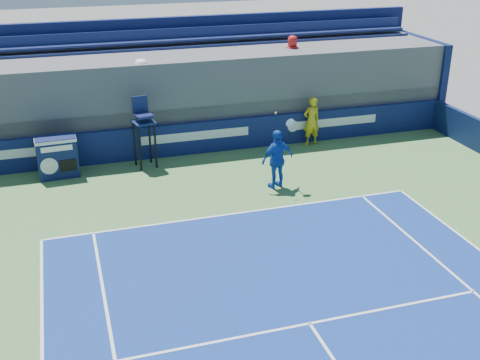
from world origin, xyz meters
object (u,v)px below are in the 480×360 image
object	(u,v)px
ball_person	(312,121)
umpire_chair	(143,125)
tennis_player	(277,159)
match_clock	(57,156)

from	to	relation	value
ball_person	umpire_chair	xyz separation A→B (m)	(-6.41, -0.38, 0.59)
umpire_chair	tennis_player	bearing A→B (deg)	-39.09
match_clock	tennis_player	distance (m)	7.33
umpire_chair	tennis_player	xyz separation A→B (m)	(3.76, -3.05, -0.55)
match_clock	ball_person	bearing A→B (deg)	2.73
ball_person	tennis_player	xyz separation A→B (m)	(-2.65, -3.43, 0.04)
ball_person	match_clock	xyz separation A→B (m)	(-9.34, -0.45, -0.20)
tennis_player	ball_person	bearing A→B (deg)	52.35
ball_person	umpire_chair	size ratio (longest dim) A/B	0.75
match_clock	tennis_player	world-z (taller)	tennis_player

